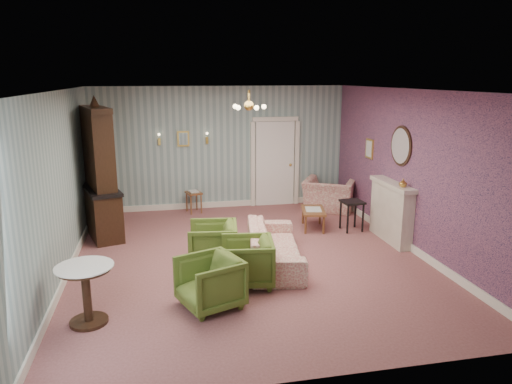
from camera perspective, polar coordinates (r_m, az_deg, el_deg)
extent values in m
plane|color=#905554|center=(8.45, -0.79, -7.96)|extent=(7.00, 7.00, 0.00)
plane|color=white|center=(7.86, -0.86, 12.09)|extent=(7.00, 7.00, 0.00)
plane|color=gray|center=(11.44, -4.13, 5.26)|extent=(6.00, 0.00, 6.00)
plane|color=gray|center=(4.77, 7.15, -6.89)|extent=(6.00, 0.00, 6.00)
plane|color=gray|center=(8.04, -22.31, 0.68)|extent=(0.00, 7.00, 7.00)
plane|color=gray|center=(9.07, 18.15, 2.40)|extent=(0.00, 7.00, 7.00)
plane|color=#B75B73|center=(9.07, 18.06, 2.40)|extent=(0.00, 7.00, 7.00)
imported|color=#516924|center=(6.68, -5.56, -10.43)|extent=(0.95, 0.98, 0.79)
imported|color=#516924|center=(7.34, -1.10, -8.06)|extent=(0.82, 0.87, 0.80)
imported|color=#516924|center=(8.08, -5.20, -5.97)|extent=(0.84, 0.88, 0.81)
imported|color=#A24143|center=(8.13, 2.17, -5.68)|extent=(0.96, 2.23, 0.84)
imported|color=#A24143|center=(11.43, 8.78, 0.29)|extent=(1.37, 1.23, 1.01)
imported|color=gold|center=(9.04, 17.16, 1.03)|extent=(0.15, 0.15, 0.15)
cube|color=maroon|center=(11.28, 8.80, 0.00)|extent=(0.41, 0.28, 0.39)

